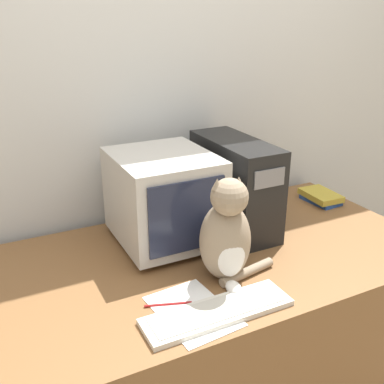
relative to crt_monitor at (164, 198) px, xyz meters
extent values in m
cube|color=silver|center=(0.14, 0.34, 0.29)|extent=(7.00, 0.05, 2.50)
cube|color=brown|center=(0.14, -0.18, -0.57)|extent=(1.73, 0.91, 0.76)
cube|color=#BCB7AD|center=(0.00, 0.00, -0.18)|extent=(0.26, 0.25, 0.02)
cube|color=#BCB7AD|center=(0.00, 0.00, 0.01)|extent=(0.37, 0.42, 0.35)
cube|color=#1E2338|center=(0.00, -0.21, 0.01)|extent=(0.30, 0.01, 0.27)
cube|color=black|center=(0.32, -0.01, 0.00)|extent=(0.19, 0.47, 0.39)
cube|color=slate|center=(0.32, -0.25, 0.11)|extent=(0.13, 0.01, 0.07)
cube|color=silver|center=(-0.05, -0.52, -0.18)|extent=(0.49, 0.14, 0.02)
cube|color=beige|center=(-0.05, -0.52, -0.17)|extent=(0.44, 0.11, 0.00)
ellipsoid|color=gray|center=(0.08, -0.34, -0.05)|extent=(0.21, 0.21, 0.29)
ellipsoid|color=white|center=(0.07, -0.41, -0.07)|extent=(0.11, 0.07, 0.16)
sphere|color=gray|center=(0.07, -0.37, 0.13)|extent=(0.15, 0.15, 0.13)
cone|color=gray|center=(0.03, -0.36, 0.18)|extent=(0.04, 0.04, 0.04)
cone|color=gray|center=(0.10, -0.38, 0.18)|extent=(0.04, 0.04, 0.04)
ellipsoid|color=white|center=(0.06, -0.44, -0.17)|extent=(0.07, 0.09, 0.04)
cylinder|color=gray|center=(0.16, -0.38, -0.18)|extent=(0.24, 0.08, 0.03)
cube|color=#234793|center=(0.86, 0.03, -0.18)|extent=(0.13, 0.19, 0.02)
cube|color=gold|center=(0.86, 0.04, -0.16)|extent=(0.14, 0.21, 0.03)
cylinder|color=maroon|center=(-0.17, -0.41, -0.19)|extent=(0.15, 0.06, 0.01)
cube|color=white|center=(-0.11, -0.47, -0.19)|extent=(0.24, 0.31, 0.00)
camera|label=1|loc=(-0.64, -1.52, 0.68)|focal=42.00mm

